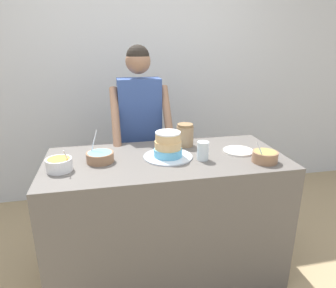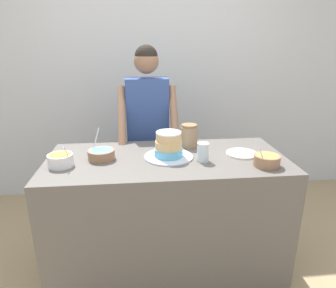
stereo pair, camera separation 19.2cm
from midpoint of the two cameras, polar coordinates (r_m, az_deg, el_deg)
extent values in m
cube|color=silver|center=(3.24, -0.98, 12.71)|extent=(10.00, 0.05, 2.60)
cube|color=#5B5651|center=(2.20, 2.34, -13.81)|extent=(1.58, 0.73, 0.92)
cylinder|color=#2D2D38|center=(2.72, -3.22, -8.61)|extent=(0.10, 0.10, 0.78)
cylinder|color=#2D2D38|center=(2.73, 0.05, -8.47)|extent=(0.10, 0.10, 0.78)
cube|color=#334C8C|center=(2.48, -1.72, 5.68)|extent=(0.34, 0.19, 0.59)
cylinder|color=#8E664C|center=(2.32, -6.42, 4.51)|extent=(0.06, 0.37, 0.49)
cylinder|color=#8E664C|center=(2.35, 3.50, 4.78)|extent=(0.06, 0.37, 0.49)
sphere|color=#8E664C|center=(2.42, -1.83, 15.51)|extent=(0.20, 0.20, 0.20)
sphere|color=black|center=(2.42, -1.83, 16.32)|extent=(0.18, 0.18, 0.18)
cylinder|color=silver|center=(1.99, 2.87, -2.46)|extent=(0.33, 0.33, 0.01)
cylinder|color=#60B7E0|center=(1.98, 2.89, -1.62)|extent=(0.19, 0.19, 0.05)
cylinder|color=#DBB275|center=(1.96, 2.91, -0.20)|extent=(0.18, 0.18, 0.05)
cylinder|color=#DBB275|center=(1.94, 2.94, 1.25)|extent=(0.17, 0.17, 0.05)
cylinder|color=white|center=(1.93, 2.95, 2.13)|extent=(0.17, 0.17, 0.01)
cylinder|color=#936B4C|center=(1.98, -9.89, -2.04)|extent=(0.17, 0.17, 0.06)
cylinder|color=#60B7E0|center=(1.97, -9.94, -1.34)|extent=(0.15, 0.15, 0.01)
cylinder|color=silver|center=(2.00, -11.09, 0.26)|extent=(0.07, 0.06, 0.19)
cylinder|color=#936B4C|center=(1.97, 20.99, -3.02)|extent=(0.16, 0.16, 0.07)
cylinder|color=olive|center=(1.96, 21.09, -2.23)|extent=(0.14, 0.14, 0.01)
cylinder|color=silver|center=(1.91, 20.31, -2.35)|extent=(0.05, 0.07, 0.13)
cylinder|color=white|center=(1.92, -17.14, -3.04)|extent=(0.15, 0.15, 0.08)
cylinder|color=#EF9938|center=(1.91, -17.23, -2.16)|extent=(0.13, 0.13, 0.01)
cylinder|color=silver|center=(1.88, -15.79, -2.08)|extent=(0.03, 0.09, 0.14)
cylinder|color=silver|center=(1.93, 9.52, -1.59)|extent=(0.08, 0.08, 0.12)
cylinder|color=white|center=(2.12, 16.41, -1.80)|extent=(0.21, 0.21, 0.01)
cylinder|color=#9E7F5B|center=(2.19, 6.52, 1.37)|extent=(0.12, 0.12, 0.15)
cylinder|color=olive|center=(2.17, 6.60, 3.44)|extent=(0.11, 0.11, 0.02)
camera|label=1|loc=(0.10, -87.14, 0.97)|focal=32.00mm
camera|label=2|loc=(0.10, 92.86, -0.97)|focal=32.00mm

